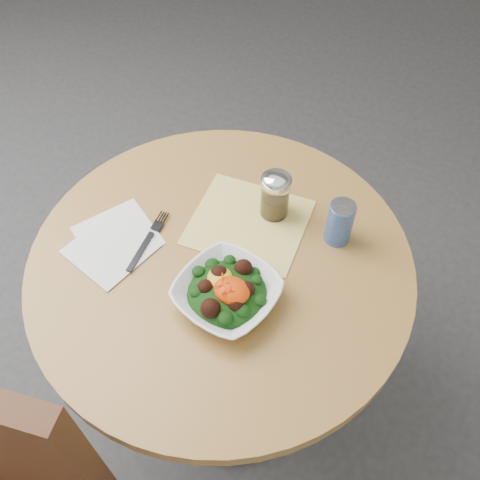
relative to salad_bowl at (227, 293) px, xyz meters
The scene contains 8 objects.
ground 0.79m from the salad_bowl, 126.17° to the left, with size 6.00×6.00×0.00m, color #2F2F32.
table 0.25m from the salad_bowl, 126.17° to the left, with size 0.90×0.90×0.75m.
cloth_napkin 0.23m from the salad_bowl, 104.49° to the left, with size 0.27×0.25×0.00m, color #E1B60B.
paper_napkins 0.32m from the salad_bowl, behind, with size 0.23×0.26×0.00m.
salad_bowl is the anchor object (origin of this frame).
fork 0.25m from the salad_bowl, 165.80° to the left, with size 0.04×0.19×0.00m.
spice_shaker 0.28m from the salad_bowl, 93.07° to the left, with size 0.07×0.07×0.13m.
beverage_can 0.31m from the salad_bowl, 60.79° to the left, with size 0.06×0.06×0.12m.
Camera 1 is at (0.37, -0.62, 1.76)m, focal length 40.00 mm.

